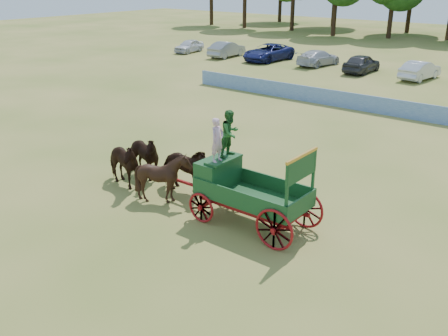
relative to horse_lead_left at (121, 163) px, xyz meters
The scene contains 8 objects.
ground 3.59m from the horse_lead_left, 11.65° to the right, with size 160.00×160.00×0.00m, color #A68C4B.
horse_lead_left is the anchor object (origin of this frame).
horse_lead_right 1.10m from the horse_lead_left, 90.00° to the left, with size 1.05×2.32×1.96m, color black.
horse_wheel_left 2.40m from the horse_lead_left, ahead, with size 1.58×1.78×1.96m, color black.
horse_wheel_right 2.64m from the horse_lead_left, 24.62° to the left, with size 1.05×2.32×1.96m, color black.
farm_dray 5.43m from the horse_lead_left, ahead, with size 6.00×2.00×3.79m.
sponsor_banner 17.47m from the horse_lead_left, 82.16° to the left, with size 26.00×0.08×1.05m, color #1B5195.
parked_cars 29.31m from the horse_lead_left, 93.02° to the left, with size 42.38×7.37×1.63m.
Camera 1 is at (11.53, -11.38, 8.13)m, focal length 40.00 mm.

